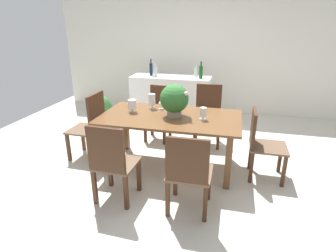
% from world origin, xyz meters
% --- Properties ---
extents(ground_plane, '(7.04, 7.04, 0.00)m').
position_xyz_m(ground_plane, '(0.00, 0.00, 0.00)').
color(ground_plane, beige).
extents(back_wall, '(6.40, 0.10, 2.60)m').
position_xyz_m(back_wall, '(0.00, 2.60, 1.30)').
color(back_wall, silver).
rests_on(back_wall, ground).
extents(dining_table, '(1.88, 1.04, 0.75)m').
position_xyz_m(dining_table, '(0.00, -0.22, 0.65)').
color(dining_table, brown).
rests_on(dining_table, ground).
extents(chair_far_right, '(0.48, 0.45, 0.99)m').
position_xyz_m(chair_far_right, '(0.42, 0.76, 0.54)').
color(chair_far_right, '#422616').
rests_on(chair_far_right, ground).
extents(chair_near_right, '(0.47, 0.47, 0.93)m').
position_xyz_m(chair_near_right, '(0.42, -1.19, 0.52)').
color(chair_near_right, '#422616').
rests_on(chair_near_right, ground).
extents(chair_near_left, '(0.47, 0.47, 0.95)m').
position_xyz_m(chair_near_left, '(-0.43, -1.19, 0.53)').
color(chair_near_left, '#422616').
rests_on(chair_near_left, ground).
extents(chair_foot_end, '(0.46, 0.45, 0.91)m').
position_xyz_m(chair_foot_end, '(1.20, -0.21, 0.51)').
color(chair_foot_end, '#422616').
rests_on(chair_foot_end, ground).
extents(chair_head_end, '(0.47, 0.48, 1.00)m').
position_xyz_m(chair_head_end, '(-1.19, -0.22, 0.55)').
color(chair_head_end, '#422616').
rests_on(chair_head_end, ground).
extents(chair_far_left, '(0.44, 0.43, 0.92)m').
position_xyz_m(chair_far_left, '(-0.42, 0.75, 0.51)').
color(chair_far_left, '#422616').
rests_on(chair_far_left, ground).
extents(flower_centerpiece, '(0.38, 0.38, 0.44)m').
position_xyz_m(flower_centerpiece, '(0.05, -0.21, 0.99)').
color(flower_centerpiece, gray).
rests_on(flower_centerpiece, dining_table).
extents(crystal_vase_left, '(0.12, 0.12, 0.18)m').
position_xyz_m(crystal_vase_left, '(-0.56, -0.17, 0.86)').
color(crystal_vase_left, silver).
rests_on(crystal_vase_left, dining_table).
extents(crystal_vase_center_near, '(0.09, 0.09, 0.17)m').
position_xyz_m(crystal_vase_center_near, '(0.45, -0.26, 0.85)').
color(crystal_vase_center_near, silver).
rests_on(crystal_vase_center_near, dining_table).
extents(crystal_vase_right, '(0.10, 0.10, 0.22)m').
position_xyz_m(crystal_vase_right, '(-0.34, 0.07, 0.88)').
color(crystal_vase_right, silver).
rests_on(crystal_vase_right, dining_table).
extents(wine_glass, '(0.07, 0.07, 0.15)m').
position_xyz_m(wine_glass, '(-0.21, 0.07, 0.86)').
color(wine_glass, silver).
rests_on(wine_glass, dining_table).
extents(kitchen_counter, '(1.56, 0.56, 0.93)m').
position_xyz_m(kitchen_counter, '(-0.42, 1.66, 0.47)').
color(kitchen_counter, white).
rests_on(kitchen_counter, ground).
extents(wine_bottle_clear, '(0.06, 0.06, 0.22)m').
position_xyz_m(wine_bottle_clear, '(0.04, 1.80, 1.02)').
color(wine_bottle_clear, '#B2BFB7').
rests_on(wine_bottle_clear, kitchen_counter).
extents(wine_bottle_green, '(0.06, 0.06, 0.33)m').
position_xyz_m(wine_bottle_green, '(-0.83, 1.66, 1.06)').
color(wine_bottle_green, '#0F1E38').
rests_on(wine_bottle_green, kitchen_counter).
extents(wine_bottle_tall, '(0.07, 0.07, 0.32)m').
position_xyz_m(wine_bottle_tall, '(0.17, 1.59, 1.05)').
color(wine_bottle_tall, '#194C1E').
rests_on(wine_bottle_tall, kitchen_counter).
extents(wine_bottle_amber, '(0.07, 0.07, 0.25)m').
position_xyz_m(wine_bottle_amber, '(-0.72, 1.56, 1.04)').
color(wine_bottle_amber, '#B2BFB7').
rests_on(wine_bottle_amber, kitchen_counter).
extents(potted_plant_floor, '(0.43, 0.43, 0.58)m').
position_xyz_m(potted_plant_floor, '(-1.75, 1.18, 0.32)').
color(potted_plant_floor, brown).
rests_on(potted_plant_floor, ground).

